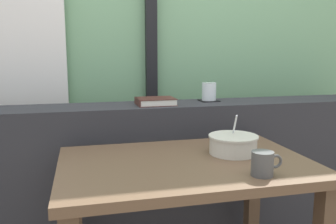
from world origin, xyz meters
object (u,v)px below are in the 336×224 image
(juice_glass, at_px, (209,92))
(soup_bowl, at_px, (233,145))
(coaster_square, at_px, (209,101))
(ceramic_mug, at_px, (263,164))
(closed_book, at_px, (155,101))
(breakfast_table, at_px, (186,192))

(juice_glass, height_order, soup_bowl, juice_glass)
(coaster_square, distance_m, juice_glass, 0.05)
(soup_bowl, xyz_separation_m, ceramic_mug, (-0.01, -0.27, 0.00))
(closed_book, xyz_separation_m, ceramic_mug, (0.22, -0.73, -0.12))
(breakfast_table, bearing_deg, ceramic_mug, -46.98)
(breakfast_table, height_order, closed_book, closed_book)
(closed_book, bearing_deg, juice_glass, 10.99)
(ceramic_mug, bearing_deg, soup_bowl, 87.56)
(breakfast_table, bearing_deg, juice_glass, 62.03)
(juice_glass, relative_size, soup_bowl, 0.48)
(breakfast_table, relative_size, juice_glass, 9.80)
(breakfast_table, distance_m, ceramic_mug, 0.35)
(breakfast_table, height_order, ceramic_mug, ceramic_mug)
(breakfast_table, relative_size, soup_bowl, 4.72)
(juice_glass, bearing_deg, soup_bowl, -99.10)
(ceramic_mug, bearing_deg, coaster_square, 83.16)
(coaster_square, relative_size, soup_bowl, 0.49)
(coaster_square, relative_size, juice_glass, 1.01)
(juice_glass, distance_m, closed_book, 0.33)
(juice_glass, bearing_deg, breakfast_table, -117.97)
(breakfast_table, distance_m, soup_bowl, 0.28)
(coaster_square, height_order, soup_bowl, soup_bowl)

